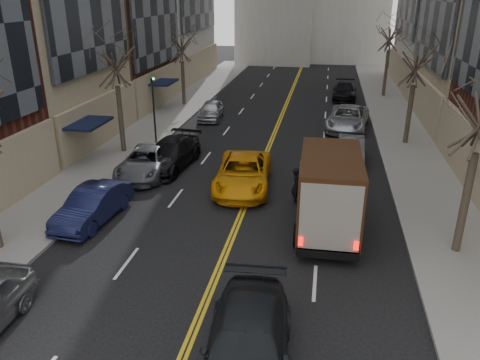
% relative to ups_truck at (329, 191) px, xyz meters
% --- Properties ---
extents(sidewalk_left, '(4.00, 66.00, 0.15)m').
position_rel_ups_truck_xyz_m(sidewalk_left, '(-12.82, 14.84, -1.68)').
color(sidewalk_left, slate).
rests_on(sidewalk_left, ground).
extents(sidewalk_right, '(4.00, 66.00, 0.15)m').
position_rel_ups_truck_xyz_m(sidewalk_right, '(5.18, 14.84, -1.68)').
color(sidewalk_right, slate).
rests_on(sidewalk_right, ground).
extents(tree_lf_mid, '(3.20, 3.20, 8.91)m').
position_rel_ups_truck_xyz_m(tree_lf_mid, '(-12.62, 7.84, 4.85)').
color(tree_lf_mid, '#382D23').
rests_on(tree_lf_mid, sidewalk_left).
extents(tree_lf_far, '(3.20, 3.20, 8.12)m').
position_rel_ups_truck_xyz_m(tree_lf_far, '(-12.62, 20.84, 4.27)').
color(tree_lf_far, '#382D23').
rests_on(tree_lf_far, sidewalk_left).
extents(tree_rt_mid, '(3.20, 3.20, 8.32)m').
position_rel_ups_truck_xyz_m(tree_rt_mid, '(4.98, 12.84, 4.42)').
color(tree_rt_mid, '#382D23').
rests_on(tree_rt_mid, sidewalk_right).
extents(tree_rt_far, '(3.20, 3.20, 9.11)m').
position_rel_ups_truck_xyz_m(tree_rt_far, '(4.98, 27.84, 4.99)').
color(tree_rt_far, '#382D23').
rests_on(tree_rt_far, sidewalk_right).
extents(traffic_signal, '(0.29, 0.26, 4.70)m').
position_rel_ups_truck_xyz_m(traffic_signal, '(-11.22, 9.84, 1.07)').
color(traffic_signal, black).
rests_on(traffic_signal, sidewalk_left).
extents(ups_truck, '(2.71, 6.39, 3.47)m').
position_rel_ups_truck_xyz_m(ups_truck, '(0.00, 0.00, 0.00)').
color(ups_truck, black).
rests_on(ups_truck, ground).
extents(observer_sedan, '(2.66, 5.77, 1.63)m').
position_rel_ups_truck_xyz_m(observer_sedan, '(-1.98, -8.63, -0.93)').
color(observer_sedan, black).
rests_on(observer_sedan, ground).
extents(taxi, '(3.15, 6.03, 1.62)m').
position_rel_ups_truck_xyz_m(taxi, '(-4.30, 3.73, -0.94)').
color(taxi, orange).
rests_on(taxi, ground).
extents(pedestrian, '(0.50, 0.69, 1.76)m').
position_rel_ups_truck_xyz_m(pedestrian, '(-1.49, 2.45, -0.87)').
color(pedestrian, black).
rests_on(pedestrian, ground).
extents(parked_lf_b, '(1.98, 4.70, 1.51)m').
position_rel_ups_truck_xyz_m(parked_lf_b, '(-10.12, -1.15, -1.00)').
color(parked_lf_b, '#101334').
rests_on(parked_lf_b, ground).
extents(parked_lf_c, '(2.80, 5.44, 1.47)m').
position_rel_ups_truck_xyz_m(parked_lf_c, '(-9.88, 4.63, -1.02)').
color(parked_lf_c, '#4B4E52').
rests_on(parked_lf_c, ground).
extents(parked_lf_d, '(2.75, 5.71, 1.60)m').
position_rel_ups_truck_xyz_m(parked_lf_d, '(-8.92, 5.90, -0.95)').
color(parked_lf_d, black).
rests_on(parked_lf_d, ground).
extents(parked_lf_e, '(2.01, 4.29, 1.42)m').
position_rel_ups_truck_xyz_m(parked_lf_e, '(-9.22, 16.88, -1.04)').
color(parked_lf_e, '#B0B3B8').
rests_on(parked_lf_e, ground).
extents(parked_rt_a, '(1.65, 4.37, 1.42)m').
position_rel_ups_truck_xyz_m(parked_rt_a, '(1.28, 8.78, -1.04)').
color(parked_rt_a, '#47484E').
rests_on(parked_rt_a, ground).
extents(parked_rt_b, '(3.50, 6.25, 1.65)m').
position_rel_ups_truck_xyz_m(parked_rt_b, '(1.28, 15.87, -0.93)').
color(parked_rt_b, '#A8ABB0').
rests_on(parked_rt_b, ground).
extents(parked_rt_c, '(2.28, 5.27, 1.51)m').
position_rel_ups_truck_xyz_m(parked_rt_c, '(1.28, 26.21, -0.99)').
color(parked_rt_c, black).
rests_on(parked_rt_c, ground).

